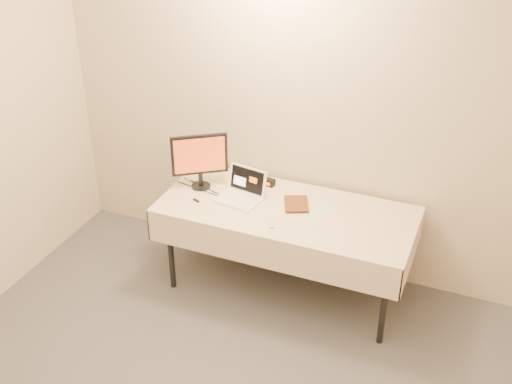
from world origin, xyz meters
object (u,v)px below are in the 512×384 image
at_px(table, 286,216).
at_px(monitor, 199,157).
at_px(book, 285,192).
at_px(laptop, 242,192).

bearing_deg(table, monitor, 175.72).
distance_m(table, monitor, 0.79).
height_order(monitor, book, monitor).
relative_size(monitor, book, 1.91).
distance_m(table, laptop, 0.38).
relative_size(table, book, 8.13).
distance_m(table, book, 0.18).
bearing_deg(table, laptop, 176.57).
bearing_deg(table, book, 127.03).
xyz_separation_m(table, laptop, (-0.36, 0.02, 0.12)).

